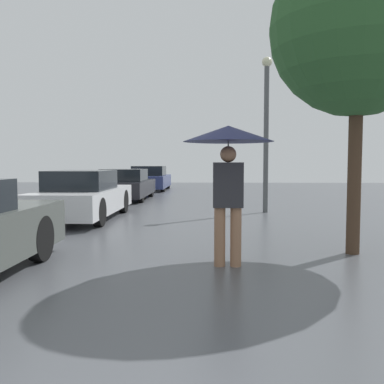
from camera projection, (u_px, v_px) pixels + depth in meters
name	position (u px, v px, depth m)	size (l,w,h in m)	color
pedestrian	(228.00, 150.00, 5.86)	(1.25, 1.25, 1.95)	#9E7051
parked_car_second	(84.00, 196.00, 10.97)	(1.65, 4.43, 1.25)	silver
parked_car_third	(125.00, 185.00, 16.80)	(1.81, 4.31, 1.20)	black
parked_car_farthest	(150.00, 179.00, 22.58)	(1.87, 4.34, 1.27)	navy
tree	(358.00, 28.00, 6.55)	(2.71, 2.71, 4.87)	#473323
street_lamp	(266.00, 123.00, 12.27)	(0.29, 0.29, 4.45)	#515456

